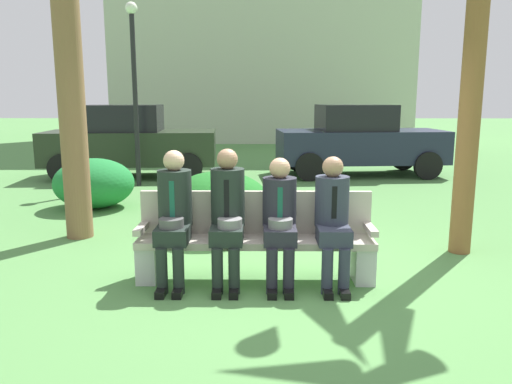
# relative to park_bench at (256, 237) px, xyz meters

# --- Properties ---
(ground_plane) EXTENTS (80.00, 80.00, 0.00)m
(ground_plane) POSITION_rel_park_bench_xyz_m (0.30, 0.08, -0.44)
(ground_plane) COLOR #4F8545
(park_bench) EXTENTS (2.39, 0.44, 0.90)m
(park_bench) POSITION_rel_park_bench_xyz_m (0.00, 0.00, 0.00)
(park_bench) COLOR #B7AD9E
(park_bench) RESTS_ON ground
(seated_man_leftmost) EXTENTS (0.34, 0.72, 1.34)m
(seated_man_leftmost) POSITION_rel_park_bench_xyz_m (-0.81, -0.13, 0.31)
(seated_man_leftmost) COLOR #1E2823
(seated_man_leftmost) RESTS_ON ground
(seated_man_centerleft) EXTENTS (0.34, 0.72, 1.36)m
(seated_man_centerleft) POSITION_rel_park_bench_xyz_m (-0.28, -0.13, 0.31)
(seated_man_centerleft) COLOR #1E2823
(seated_man_centerleft) RESTS_ON ground
(seated_man_centerright) EXTENTS (0.34, 0.72, 1.27)m
(seated_man_centerright) POSITION_rel_park_bench_xyz_m (0.24, -0.14, 0.27)
(seated_man_centerright) COLOR #23232D
(seated_man_centerright) RESTS_ON ground
(seated_man_rightmost) EXTENTS (0.34, 0.72, 1.28)m
(seated_man_rightmost) POSITION_rel_park_bench_xyz_m (0.77, -0.13, 0.28)
(seated_man_rightmost) COLOR #2D3342
(seated_man_rightmost) RESTS_ON ground
(shrub_near_bench) EXTENTS (1.39, 1.27, 0.87)m
(shrub_near_bench) POSITION_rel_park_bench_xyz_m (-0.52, 1.71, -0.00)
(shrub_near_bench) COLOR #1D6721
(shrub_near_bench) RESTS_ON ground
(shrub_mid_lawn) EXTENTS (1.35, 1.24, 0.84)m
(shrub_mid_lawn) POSITION_rel_park_bench_xyz_m (-2.78, 3.37, -0.02)
(shrub_mid_lawn) COLOR #1F7934
(shrub_mid_lawn) RESTS_ON ground
(parked_car_near) EXTENTS (4.00, 1.94, 1.68)m
(parked_car_near) POSITION_rel_park_bench_xyz_m (-3.02, 6.72, 0.40)
(parked_car_near) COLOR #232D1E
(parked_car_near) RESTS_ON ground
(parked_car_far) EXTENTS (4.02, 1.99, 1.68)m
(parked_car_far) POSITION_rel_park_bench_xyz_m (2.39, 7.06, 0.40)
(parked_car_far) COLOR #1E2338
(parked_car_far) RESTS_ON ground
(street_lamp) EXTENTS (0.24, 0.24, 3.73)m
(street_lamp) POSITION_rel_park_bench_xyz_m (-2.55, 5.54, 1.84)
(street_lamp) COLOR black
(street_lamp) RESTS_ON ground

